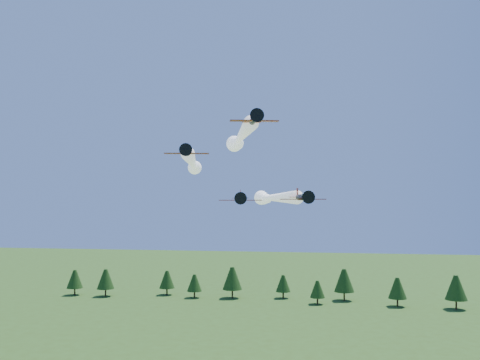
# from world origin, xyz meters

# --- Properties ---
(plane_lead) EXTENTS (15.40, 44.28, 3.70)m
(plane_lead) POSITION_xyz_m (-3.50, 15.34, 51.15)
(plane_lead) COLOR black
(plane_lead) RESTS_ON ground
(plane_left) EXTENTS (16.54, 55.05, 3.70)m
(plane_left) POSITION_xyz_m (-16.94, 29.05, 46.89)
(plane_left) COLOR black
(plane_left) RESTS_ON ground
(plane_right) EXTENTS (19.04, 50.88, 3.70)m
(plane_right) POSITION_xyz_m (1.57, 30.07, 38.89)
(plane_right) COLOR black
(plane_right) RESTS_ON ground
(plane_slot) EXTENTS (8.19, 8.94, 2.86)m
(plane_slot) POSITION_xyz_m (-2.09, 6.73, 38.70)
(plane_slot) COLOR black
(plane_slot) RESTS_ON ground
(treeline) EXTENTS (181.04, 20.42, 11.99)m
(treeline) POSITION_xyz_m (-0.53, 111.35, 6.83)
(treeline) COLOR #382314
(treeline) RESTS_ON ground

